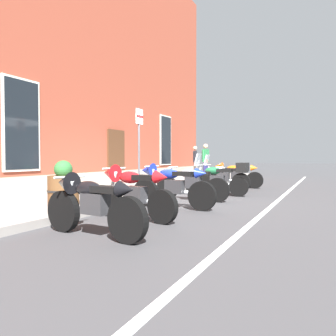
{
  "coord_description": "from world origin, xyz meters",
  "views": [
    {
      "loc": [
        -8.74,
        -4.44,
        1.21
      ],
      "look_at": [
        0.25,
        -0.17,
        0.91
      ],
      "focal_mm": 35.85,
      "sensor_mm": 36.0,
      "label": 1
    }
  ],
  "objects_px": {
    "barrel_planter": "(63,187)",
    "motorcycle_black_sport": "(90,201)",
    "motorcycle_blue_sport": "(170,184)",
    "motorcycle_grey_naked": "(191,184)",
    "parking_sign": "(139,139)",
    "pedestrian_dark_jacket": "(195,160)",
    "motorcycle_red_sport": "(131,190)",
    "motorcycle_silver_touring": "(225,176)",
    "pedestrian_striped_shirt": "(206,159)",
    "motorcycle_green_touring": "(220,178)",
    "motorcycle_orange_sport": "(234,174)"
  },
  "relations": [
    {
      "from": "motorcycle_blue_sport",
      "to": "motorcycle_green_touring",
      "type": "distance_m",
      "value": 3.11
    },
    {
      "from": "motorcycle_blue_sport",
      "to": "pedestrian_striped_shirt",
      "type": "height_order",
      "value": "pedestrian_striped_shirt"
    },
    {
      "from": "motorcycle_blue_sport",
      "to": "motorcycle_red_sport",
      "type": "bearing_deg",
      "value": 177.42
    },
    {
      "from": "motorcycle_black_sport",
      "to": "motorcycle_silver_touring",
      "type": "height_order",
      "value": "motorcycle_silver_touring"
    },
    {
      "from": "motorcycle_red_sport",
      "to": "motorcycle_silver_touring",
      "type": "height_order",
      "value": "motorcycle_silver_touring"
    },
    {
      "from": "parking_sign",
      "to": "motorcycle_orange_sport",
      "type": "bearing_deg",
      "value": -18.29
    },
    {
      "from": "motorcycle_red_sport",
      "to": "motorcycle_grey_naked",
      "type": "xyz_separation_m",
      "value": [
        3.18,
        -0.02,
        -0.1
      ]
    },
    {
      "from": "barrel_planter",
      "to": "motorcycle_grey_naked",
      "type": "bearing_deg",
      "value": -30.42
    },
    {
      "from": "barrel_planter",
      "to": "motorcycle_black_sport",
      "type": "bearing_deg",
      "value": -128.57
    },
    {
      "from": "motorcycle_grey_naked",
      "to": "motorcycle_green_touring",
      "type": "relative_size",
      "value": 1.05
    },
    {
      "from": "pedestrian_striped_shirt",
      "to": "motorcycle_silver_touring",
      "type": "bearing_deg",
      "value": -152.15
    },
    {
      "from": "motorcycle_blue_sport",
      "to": "motorcycle_orange_sport",
      "type": "relative_size",
      "value": 1.01
    },
    {
      "from": "motorcycle_silver_touring",
      "to": "motorcycle_grey_naked",
      "type": "bearing_deg",
      "value": 177.96
    },
    {
      "from": "motorcycle_blue_sport",
      "to": "motorcycle_grey_naked",
      "type": "relative_size",
      "value": 1.02
    },
    {
      "from": "motorcycle_red_sport",
      "to": "motorcycle_green_touring",
      "type": "xyz_separation_m",
      "value": [
        4.75,
        -0.38,
        -0.02
      ]
    },
    {
      "from": "motorcycle_green_touring",
      "to": "pedestrian_striped_shirt",
      "type": "bearing_deg",
      "value": 23.35
    },
    {
      "from": "motorcycle_black_sport",
      "to": "motorcycle_grey_naked",
      "type": "height_order",
      "value": "motorcycle_black_sport"
    },
    {
      "from": "motorcycle_green_touring",
      "to": "motorcycle_silver_touring",
      "type": "relative_size",
      "value": 1.01
    },
    {
      "from": "motorcycle_black_sport",
      "to": "pedestrian_striped_shirt",
      "type": "distance_m",
      "value": 11.95
    },
    {
      "from": "motorcycle_red_sport",
      "to": "pedestrian_dark_jacket",
      "type": "relative_size",
      "value": 1.21
    },
    {
      "from": "motorcycle_blue_sport",
      "to": "motorcycle_silver_touring",
      "type": "relative_size",
      "value": 1.07
    },
    {
      "from": "motorcycle_orange_sport",
      "to": "barrel_planter",
      "type": "xyz_separation_m",
      "value": [
        -7.67,
        1.86,
        -0.0
      ]
    },
    {
      "from": "pedestrian_striped_shirt",
      "to": "pedestrian_dark_jacket",
      "type": "height_order",
      "value": "pedestrian_striped_shirt"
    },
    {
      "from": "motorcycle_blue_sport",
      "to": "pedestrian_striped_shirt",
      "type": "bearing_deg",
      "value": 13.5
    },
    {
      "from": "pedestrian_dark_jacket",
      "to": "motorcycle_black_sport",
      "type": "bearing_deg",
      "value": -166.21
    },
    {
      "from": "motorcycle_blue_sport",
      "to": "pedestrian_dark_jacket",
      "type": "bearing_deg",
      "value": 17.36
    },
    {
      "from": "pedestrian_dark_jacket",
      "to": "motorcycle_red_sport",
      "type": "bearing_deg",
      "value": -165.42
    },
    {
      "from": "motorcycle_grey_naked",
      "to": "pedestrian_striped_shirt",
      "type": "height_order",
      "value": "pedestrian_striped_shirt"
    },
    {
      "from": "motorcycle_green_touring",
      "to": "parking_sign",
      "type": "height_order",
      "value": "parking_sign"
    },
    {
      "from": "motorcycle_orange_sport",
      "to": "motorcycle_red_sport",
      "type": "bearing_deg",
      "value": 179.53
    },
    {
      "from": "motorcycle_black_sport",
      "to": "motorcycle_red_sport",
      "type": "distance_m",
      "value": 1.52
    },
    {
      "from": "motorcycle_black_sport",
      "to": "motorcycle_blue_sport",
      "type": "relative_size",
      "value": 0.93
    },
    {
      "from": "motorcycle_green_touring",
      "to": "barrel_planter",
      "type": "height_order",
      "value": "motorcycle_green_touring"
    },
    {
      "from": "motorcycle_black_sport",
      "to": "barrel_planter",
      "type": "height_order",
      "value": "barrel_planter"
    },
    {
      "from": "pedestrian_striped_shirt",
      "to": "pedestrian_dark_jacket",
      "type": "xyz_separation_m",
      "value": [
        0.98,
        0.93,
        -0.04
      ]
    },
    {
      "from": "motorcycle_grey_naked",
      "to": "barrel_planter",
      "type": "height_order",
      "value": "barrel_planter"
    },
    {
      "from": "motorcycle_black_sport",
      "to": "motorcycle_silver_touring",
      "type": "distance_m",
      "value": 7.73
    },
    {
      "from": "motorcycle_blue_sport",
      "to": "pedestrian_dark_jacket",
      "type": "distance_m",
      "value": 10.03
    },
    {
      "from": "motorcycle_blue_sport",
      "to": "motorcycle_grey_naked",
      "type": "distance_m",
      "value": 1.53
    },
    {
      "from": "motorcycle_orange_sport",
      "to": "barrel_planter",
      "type": "relative_size",
      "value": 2.18
    },
    {
      "from": "motorcycle_black_sport",
      "to": "motorcycle_red_sport",
      "type": "bearing_deg",
      "value": 7.75
    },
    {
      "from": "motorcycle_blue_sport",
      "to": "motorcycle_orange_sport",
      "type": "height_order",
      "value": "motorcycle_blue_sport"
    },
    {
      "from": "pedestrian_dark_jacket",
      "to": "barrel_planter",
      "type": "height_order",
      "value": "pedestrian_dark_jacket"
    },
    {
      "from": "motorcycle_black_sport",
      "to": "motorcycle_grey_naked",
      "type": "relative_size",
      "value": 0.94
    },
    {
      "from": "pedestrian_striped_shirt",
      "to": "motorcycle_red_sport",
      "type": "bearing_deg",
      "value": -169.01
    },
    {
      "from": "barrel_planter",
      "to": "parking_sign",
      "type": "bearing_deg",
      "value": -5.34
    },
    {
      "from": "motorcycle_red_sport",
      "to": "motorcycle_silver_touring",
      "type": "distance_m",
      "value": 6.23
    },
    {
      "from": "motorcycle_silver_touring",
      "to": "pedestrian_striped_shirt",
      "type": "height_order",
      "value": "pedestrian_striped_shirt"
    },
    {
      "from": "motorcycle_grey_naked",
      "to": "parking_sign",
      "type": "height_order",
      "value": "parking_sign"
    },
    {
      "from": "motorcycle_silver_touring",
      "to": "motorcycle_orange_sport",
      "type": "height_order",
      "value": "motorcycle_silver_touring"
    }
  ]
}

